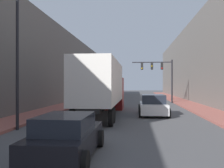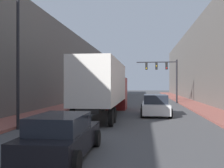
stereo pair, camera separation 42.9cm
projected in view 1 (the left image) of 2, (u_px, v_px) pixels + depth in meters
sidewalk_right at (186, 103)px, 30.22m from camera, size 2.62×80.00×0.15m
sidewalk_left at (76, 103)px, 31.57m from camera, size 2.62×80.00×0.15m
building_right at (223, 58)px, 29.80m from camera, size 6.00×80.00×11.03m
building_left at (43, 66)px, 32.00m from camera, size 6.00×80.00×9.42m
semi_truck at (103, 86)px, 19.40m from camera, size 2.55×12.62×4.03m
sedan_car at (67, 137)px, 8.19m from camera, size 2.01×4.26×1.41m
suv_car at (153, 105)px, 19.45m from camera, size 2.23×4.59×1.60m
traffic_signal_gantry at (161, 72)px, 32.17m from camera, size 5.21×0.35×5.56m
street_lamp at (17, 37)px, 13.10m from camera, size 0.44×0.44×7.78m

